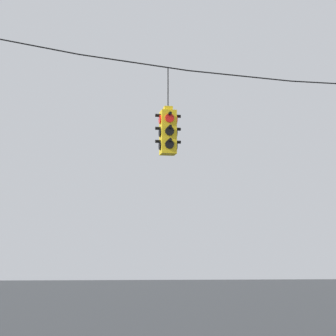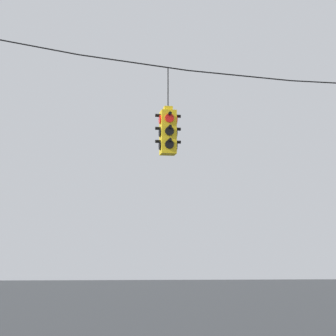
# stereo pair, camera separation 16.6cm
# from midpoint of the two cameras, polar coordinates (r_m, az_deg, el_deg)

# --- Properties ---
(traffic_light_near_left_pole) EXTENTS (0.58, 0.58, 2.00)m
(traffic_light_near_left_pole) POSITION_cam_midpoint_polar(r_m,az_deg,el_deg) (14.73, 0.32, 3.18)
(traffic_light_near_left_pole) COLOR yellow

